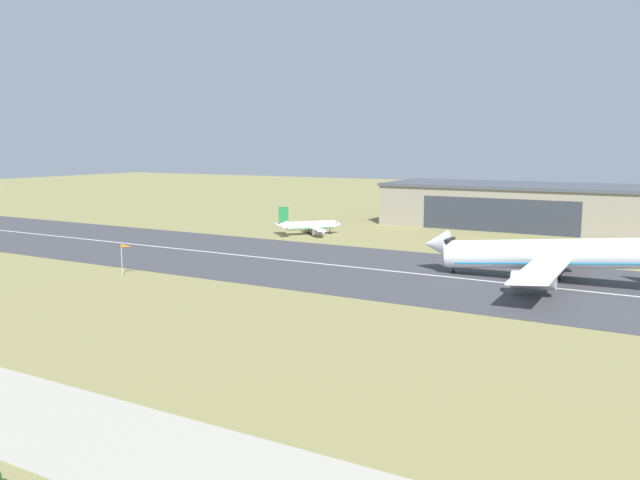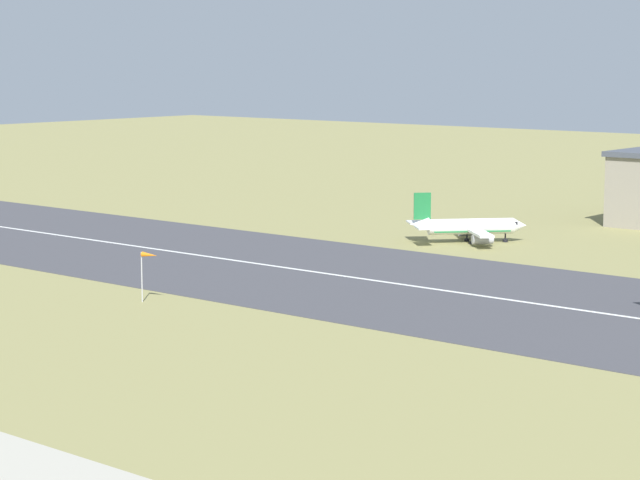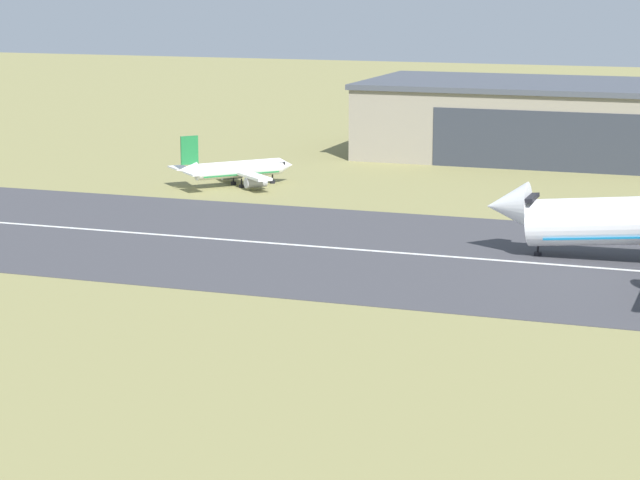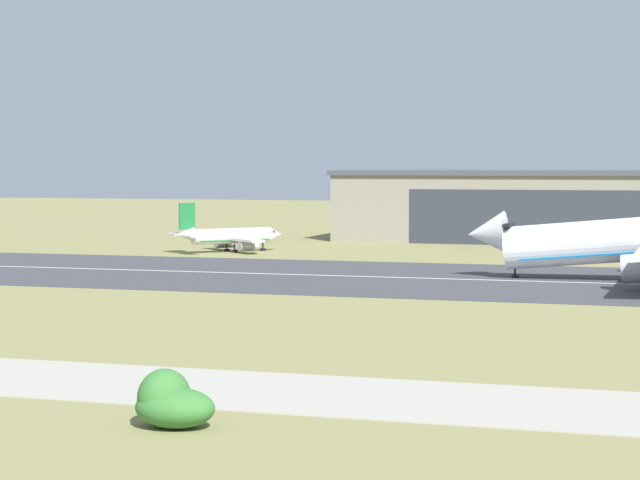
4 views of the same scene
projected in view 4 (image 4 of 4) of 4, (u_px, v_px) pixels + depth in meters
name	position (u px, v px, depth m)	size (l,w,h in m)	color
ground_plane	(56.00, 322.00, 110.98)	(727.69, 727.69, 0.00)	olive
runway_strip	(257.00, 274.00, 159.62)	(487.69, 46.68, 0.06)	#3D3D42
runway_centreline	(257.00, 273.00, 159.61)	(438.92, 0.70, 0.01)	silver
hangar_building	(546.00, 205.00, 230.21)	(74.52, 33.76, 12.94)	gray
airplane_parked_centre	(230.00, 237.00, 199.32)	(17.38, 17.73, 7.99)	white
shrub_clump	(170.00, 403.00, 66.54)	(4.41, 3.66, 3.08)	#387533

